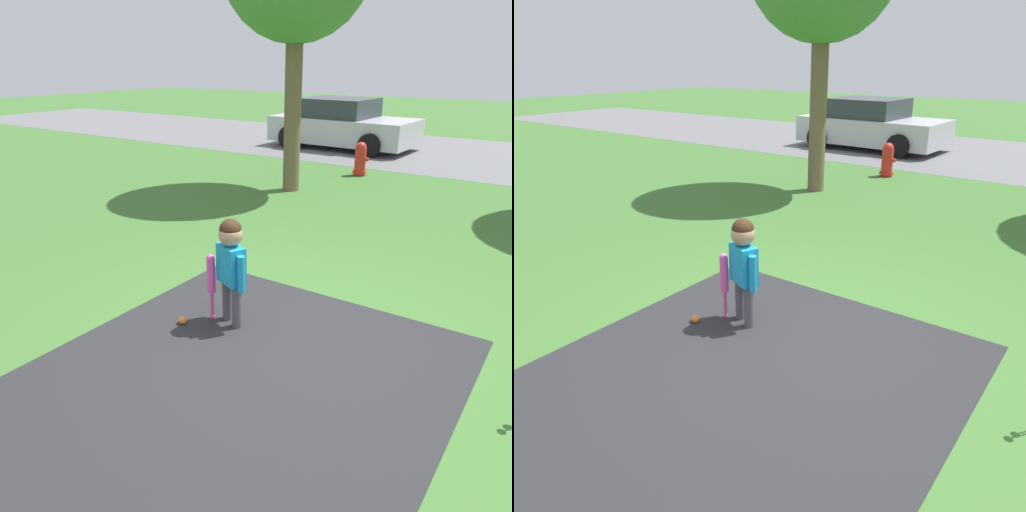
{
  "view_description": "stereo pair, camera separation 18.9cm",
  "coord_description": "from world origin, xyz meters",
  "views": [
    {
      "loc": [
        1.86,
        -3.32,
        2.32
      ],
      "look_at": [
        -0.66,
        0.38,
        0.55
      ],
      "focal_mm": 35.0,
      "sensor_mm": 36.0,
      "label": 1
    },
    {
      "loc": [
        2.01,
        -3.21,
        2.32
      ],
      "look_at": [
        -0.66,
        0.38,
        0.55
      ],
      "focal_mm": 35.0,
      "sensor_mm": 36.0,
      "label": 2
    }
  ],
  "objects": [
    {
      "name": "ground_plane",
      "position": [
        0.0,
        0.0,
        0.0
      ],
      "size": [
        60.0,
        60.0,
        0.0
      ],
      "primitive_type": "plane",
      "color": "#3D6B2D"
    },
    {
      "name": "child",
      "position": [
        -0.66,
        -0.02,
        0.67
      ],
      "size": [
        0.39,
        0.25,
        1.03
      ],
      "rotation": [
        0.0,
        0.0,
        -0.41
      ],
      "color": "#4C4751",
      "rests_on": "ground"
    },
    {
      "name": "baseball_bat",
      "position": [
        -0.87,
        -0.05,
        0.43
      ],
      "size": [
        0.08,
        0.08,
        0.66
      ],
      "color": "#E54CA5",
      "rests_on": "ground"
    },
    {
      "name": "sports_ball",
      "position": [
        -1.03,
        -0.3,
        0.04
      ],
      "size": [
        0.08,
        0.08,
        0.08
      ],
      "color": "orange",
      "rests_on": "ground"
    },
    {
      "name": "fire_hydrant",
      "position": [
        -2.25,
        6.65,
        0.35
      ],
      "size": [
        0.33,
        0.29,
        0.7
      ],
      "color": "red",
      "rests_on": "ground"
    },
    {
      "name": "parked_car",
      "position": [
        -4.1,
        9.7,
        0.62
      ],
      "size": [
        3.93,
        2.14,
        1.33
      ],
      "rotation": [
        0.0,
        0.0,
        -0.03
      ],
      "color": "#B7B7BC",
      "rests_on": "ground"
    }
  ]
}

